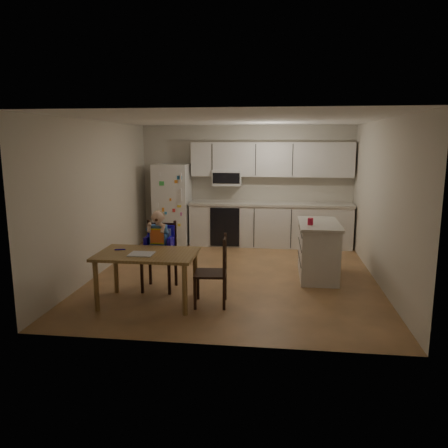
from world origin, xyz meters
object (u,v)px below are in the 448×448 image
at_px(refrigerator, 172,204).
at_px(dining_table, 147,260).
at_px(red_cup, 310,221).
at_px(chair_booster, 159,242).
at_px(kitchen_island, 318,250).
at_px(chair_side, 218,266).

relative_size(refrigerator, dining_table, 1.29).
distance_m(red_cup, chair_booster, 2.34).
xyz_separation_m(dining_table, chair_booster, (0.00, 0.62, 0.11)).
height_order(kitchen_island, chair_side, chair_side).
distance_m(refrigerator, red_cup, 3.54).
xyz_separation_m(refrigerator, chair_side, (1.46, -3.47, -0.31)).
bearing_deg(refrigerator, chair_side, -67.19).
xyz_separation_m(kitchen_island, chair_side, (-1.44, -1.43, 0.09)).
bearing_deg(red_cup, refrigerator, 140.81).
bearing_deg(refrigerator, chair_booster, -79.98).
relative_size(refrigerator, red_cup, 15.64).
bearing_deg(chair_booster, chair_side, -30.38).
distance_m(refrigerator, chair_side, 3.77).
xyz_separation_m(refrigerator, red_cup, (2.74, -2.24, 0.10)).
relative_size(dining_table, chair_side, 1.39).
bearing_deg(red_cup, chair_booster, -163.33).
bearing_deg(chair_booster, dining_table, -89.65).
bearing_deg(chair_side, kitchen_island, 130.26).
relative_size(kitchen_island, chair_booster, 1.02).
xyz_separation_m(kitchen_island, chair_booster, (-2.38, -0.87, 0.27)).
bearing_deg(chair_side, dining_table, -91.07).
height_order(kitchen_island, dining_table, kitchen_island).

